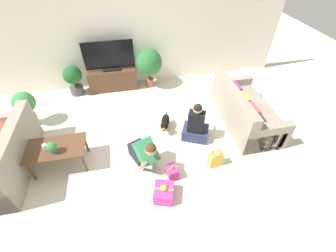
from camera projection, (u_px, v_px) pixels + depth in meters
The scene contains 18 objects.
ground_plane at pixel (139, 150), 4.52m from camera, with size 16.00×16.00×0.00m, color beige.
wall_back at pixel (123, 36), 5.53m from camera, with size 8.40×0.06×2.60m.
sofa_left at pixel (2, 159), 3.95m from camera, with size 0.93×1.85×0.88m.
sofa_right at pixel (244, 112), 4.91m from camera, with size 0.93×1.85×0.88m.
coffee_table at pixel (56, 149), 3.96m from camera, with size 1.01×0.60×0.48m.
tv_console at pixel (113, 79), 5.97m from camera, with size 1.24×0.40×0.56m.
tv at pixel (109, 57), 5.55m from camera, with size 1.23×0.20×0.75m.
potted_plant_back_right at pixel (149, 63), 5.80m from camera, with size 0.68×0.68×1.04m.
potted_plant_corner_left at pixel (25, 105), 4.74m from camera, with size 0.45×0.45×0.81m.
potted_plant_back_left at pixel (73, 78), 5.67m from camera, with size 0.46×0.46×0.78m.
person_kneeling at pixel (144, 152), 4.03m from camera, with size 0.58×0.79×0.76m.
person_sitting at pixel (196, 126), 4.56m from camera, with size 0.64×0.60×0.90m.
dog at pixel (165, 122), 4.82m from camera, with size 0.29×0.58×0.33m.
gift_box_a at pixel (164, 193), 3.67m from camera, with size 0.40×0.42×0.31m.
gift_box_b at pixel (172, 172), 3.97m from camera, with size 0.21×0.26×0.29m.
gift_bag_a at pixel (215, 159), 4.13m from camera, with size 0.27×0.18×0.34m.
mug at pixel (45, 147), 3.87m from camera, with size 0.12×0.08×0.09m.
tabletop_plant at pixel (52, 147), 3.75m from camera, with size 0.17×0.17×0.22m.
Camera 1 is at (-0.02, -3.06, 3.41)m, focal length 24.00 mm.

